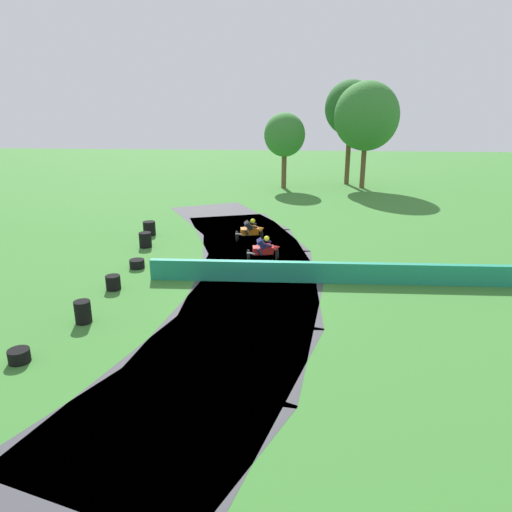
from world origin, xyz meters
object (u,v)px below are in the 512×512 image
object	(u,v)px
tire_stack_mid_b	(113,283)
tire_stack_far	(137,264)
motorcycle_chase_orange	(251,230)
tire_stack_mid_a	(83,312)
tire_stack_extra_b	(149,228)
tire_stack_near	(19,356)
motorcycle_lead_red	(265,249)
tire_stack_extra_a	(145,240)

from	to	relation	value
tire_stack_mid_b	tire_stack_far	size ratio (longest dim) A/B	0.87
motorcycle_chase_orange	tire_stack_mid_a	xyz separation A→B (m)	(-4.89, -10.76, -0.23)
tire_stack_extra_b	tire_stack_near	bearing A→B (deg)	-88.59
tire_stack_mid_a	tire_stack_extra_b	distance (m)	11.60
motorcycle_chase_orange	tire_stack_near	bearing A→B (deg)	-112.73
motorcycle_lead_red	motorcycle_chase_orange	size ratio (longest dim) A/B	0.99
tire_stack_near	tire_stack_mid_a	size ratio (longest dim) A/B	0.79
motorcycle_chase_orange	tire_stack_far	bearing A→B (deg)	-134.62
motorcycle_lead_red	tire_stack_far	bearing A→B (deg)	-166.26
motorcycle_lead_red	tire_stack_extra_a	world-z (taller)	motorcycle_lead_red
tire_stack_mid_b	tire_stack_extra_a	distance (m)	6.06
tire_stack_far	tire_stack_mid_a	bearing A→B (deg)	-90.13
tire_stack_mid_a	tire_stack_extra_b	size ratio (longest dim) A/B	1.00
tire_stack_near	tire_stack_extra_b	size ratio (longest dim) A/B	0.79
motorcycle_lead_red	tire_stack_mid_a	xyz separation A→B (m)	(-5.88, -7.25, -0.23)
tire_stack_near	tire_stack_far	distance (m)	8.59
tire_stack_extra_a	tire_stack_extra_b	size ratio (longest dim) A/B	1.00
motorcycle_chase_orange	tire_stack_mid_b	size ratio (longest dim) A/B	2.89
tire_stack_mid_a	tire_stack_extra_a	world-z (taller)	same
motorcycle_chase_orange	tire_stack_near	world-z (taller)	motorcycle_chase_orange
tire_stack_mid_a	tire_stack_extra_b	world-z (taller)	same
tire_stack_far	motorcycle_lead_red	bearing A→B (deg)	13.74
motorcycle_lead_red	tire_stack_mid_a	world-z (taller)	motorcycle_lead_red
motorcycle_lead_red	tire_stack_far	world-z (taller)	motorcycle_lead_red
tire_stack_near	tire_stack_mid_b	world-z (taller)	tire_stack_mid_b
tire_stack_extra_a	tire_stack_far	bearing A→B (deg)	-79.48
motorcycle_lead_red	tire_stack_mid_b	size ratio (longest dim) A/B	2.86
motorcycle_chase_orange	tire_stack_extra_b	distance (m)	6.06
tire_stack_near	tire_stack_far	size ratio (longest dim) A/B	0.91
tire_stack_near	tire_stack_mid_b	size ratio (longest dim) A/B	1.05
tire_stack_mid_a	tire_stack_extra_b	bearing A→B (deg)	95.51
tire_stack_mid_a	tire_stack_far	bearing A→B (deg)	89.87
tire_stack_near	tire_stack_extra_a	world-z (taller)	tire_stack_extra_a
tire_stack_mid_a	tire_stack_mid_b	distance (m)	3.10
motorcycle_lead_red	tire_stack_extra_a	distance (m)	6.76
tire_stack_near	tire_stack_extra_a	distance (m)	11.88
tire_stack_far	motorcycle_chase_orange	bearing A→B (deg)	45.38
tire_stack_far	tire_stack_extra_b	world-z (taller)	tire_stack_extra_b
tire_stack_mid_b	tire_stack_extra_b	world-z (taller)	tire_stack_extra_b
tire_stack_near	tire_stack_mid_b	bearing A→B (deg)	83.48
tire_stack_far	tire_stack_extra_a	bearing A→B (deg)	100.52
motorcycle_chase_orange	tire_stack_extra_b	size ratio (longest dim) A/B	2.17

